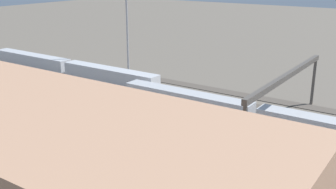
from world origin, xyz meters
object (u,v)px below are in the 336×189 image
(train_on_track_3, at_px, (255,118))
(maintenance_shed, at_px, (4,171))
(signal_gantry, at_px, (287,81))
(train_on_track_2, at_px, (68,69))
(train_on_track_5, at_px, (140,118))

(train_on_track_3, height_order, maintenance_shed, maintenance_shed)
(signal_gantry, xyz_separation_m, maintenance_shed, (11.29, 38.63, -0.80))
(train_on_track_2, distance_m, train_on_track_5, 34.95)
(train_on_track_3, distance_m, train_on_track_5, 17.09)
(train_on_track_5, height_order, signal_gantry, signal_gantry)
(train_on_track_2, xyz_separation_m, signal_gantry, (-48.87, 2.50, 5.53))
(train_on_track_5, xyz_separation_m, maintenance_shed, (-6.01, 26.13, 4.71))
(train_on_track_3, xyz_separation_m, signal_gantry, (-3.44, -2.50, 5.53))
(train_on_track_2, bearing_deg, signal_gantry, 177.07)
(train_on_track_5, bearing_deg, train_on_track_2, -25.41)
(train_on_track_2, bearing_deg, train_on_track_3, 173.72)
(train_on_track_2, height_order, maintenance_shed, maintenance_shed)
(train_on_track_2, relative_size, maintenance_shed, 0.94)
(train_on_track_2, bearing_deg, maintenance_shed, 132.42)
(train_on_track_5, distance_m, signal_gantry, 22.04)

